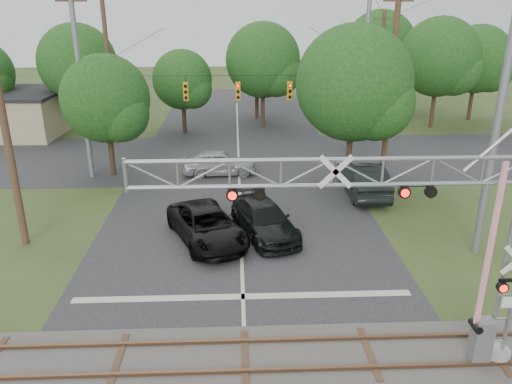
{
  "coord_description": "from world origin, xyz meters",
  "views": [
    {
      "loc": [
        -0.2,
        -10.96,
        10.58
      ],
      "look_at": [
        0.59,
        7.5,
        3.56
      ],
      "focal_mm": 35.0,
      "sensor_mm": 36.0,
      "label": 1
    }
  ],
  "objects_px": {
    "traffic_signal_span": "(253,87)",
    "sedan_silver": "(219,162)",
    "pickup_black": "(207,225)",
    "crossing_gantry": "(405,226)",
    "streetlight": "(346,92)",
    "car_dark": "(264,219)"
  },
  "relations": [
    {
      "from": "traffic_signal_span",
      "to": "sedan_silver",
      "type": "bearing_deg",
      "value": 173.92
    },
    {
      "from": "sedan_silver",
      "to": "traffic_signal_span",
      "type": "bearing_deg",
      "value": -99.15
    },
    {
      "from": "traffic_signal_span",
      "to": "pickup_black",
      "type": "bearing_deg",
      "value": -104.92
    },
    {
      "from": "crossing_gantry",
      "to": "streetlight",
      "type": "bearing_deg",
      "value": 81.9
    },
    {
      "from": "sedan_silver",
      "to": "pickup_black",
      "type": "bearing_deg",
      "value": 175.04
    },
    {
      "from": "crossing_gantry",
      "to": "traffic_signal_span",
      "type": "bearing_deg",
      "value": 101.1
    },
    {
      "from": "pickup_black",
      "to": "sedan_silver",
      "type": "distance_m",
      "value": 9.77
    },
    {
      "from": "sedan_silver",
      "to": "streetlight",
      "type": "height_order",
      "value": "streetlight"
    },
    {
      "from": "car_dark",
      "to": "streetlight",
      "type": "xyz_separation_m",
      "value": [
        6.81,
        14.48,
        3.66
      ]
    },
    {
      "from": "traffic_signal_span",
      "to": "pickup_black",
      "type": "relative_size",
      "value": 3.43
    },
    {
      "from": "crossing_gantry",
      "to": "sedan_silver",
      "type": "bearing_deg",
      "value": 107.38
    },
    {
      "from": "crossing_gantry",
      "to": "traffic_signal_span",
      "type": "distance_m",
      "value": 18.74
    },
    {
      "from": "pickup_black",
      "to": "streetlight",
      "type": "bearing_deg",
      "value": 35.32
    },
    {
      "from": "traffic_signal_span",
      "to": "sedan_silver",
      "type": "xyz_separation_m",
      "value": [
        -2.22,
        0.24,
        -4.9
      ]
    },
    {
      "from": "sedan_silver",
      "to": "streetlight",
      "type": "xyz_separation_m",
      "value": [
        9.22,
        5.3,
        3.63
      ]
    },
    {
      "from": "traffic_signal_span",
      "to": "sedan_silver",
      "type": "relative_size",
      "value": 4.04
    },
    {
      "from": "car_dark",
      "to": "crossing_gantry",
      "type": "bearing_deg",
      "value": -87.64
    },
    {
      "from": "crossing_gantry",
      "to": "traffic_signal_span",
      "type": "height_order",
      "value": "traffic_signal_span"
    },
    {
      "from": "pickup_black",
      "to": "traffic_signal_span",
      "type": "bearing_deg",
      "value": 52.76
    },
    {
      "from": "crossing_gantry",
      "to": "car_dark",
      "type": "distance_m",
      "value": 10.75
    },
    {
      "from": "car_dark",
      "to": "sedan_silver",
      "type": "relative_size",
      "value": 1.12
    },
    {
      "from": "pickup_black",
      "to": "car_dark",
      "type": "xyz_separation_m",
      "value": [
        2.74,
        0.59,
        -0.01
      ]
    }
  ]
}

